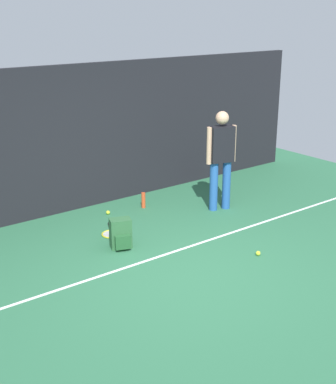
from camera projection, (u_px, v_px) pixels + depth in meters
ground_plane at (186, 272)px, 7.10m from camera, size 12.00×12.00×0.00m
back_fence at (73, 139)px, 8.96m from camera, size 10.00×0.10×2.45m
court_line at (160, 256)px, 7.53m from camera, size 9.00×0.05×0.00m
tennis_player at (221, 155)px, 9.00m from camera, size 0.51×0.33×1.70m
tennis_racket at (112, 233)px, 8.27m from camera, size 0.43×0.63×0.03m
backpack at (121, 234)px, 7.74m from camera, size 0.35×0.35×0.44m
tennis_ball_near_player at (108, 212)px, 9.06m from camera, size 0.07×0.07×0.07m
tennis_ball_by_fence at (258, 253)px, 7.55m from camera, size 0.07×0.07×0.07m
water_bottle at (143, 200)px, 9.33m from camera, size 0.07×0.07×0.27m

